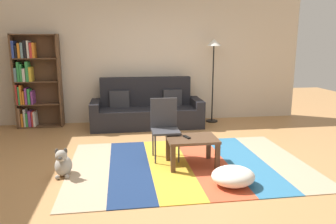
{
  "coord_description": "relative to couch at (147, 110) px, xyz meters",
  "views": [
    {
      "loc": [
        -0.63,
        -4.49,
        1.7
      ],
      "look_at": [
        0.09,
        0.34,
        0.65
      ],
      "focal_mm": 34.28,
      "sensor_mm": 36.0,
      "label": 1
    }
  ],
  "objects": [
    {
      "name": "back_wall",
      "position": [
        0.11,
        0.53,
        1.01
      ],
      "size": [
        6.8,
        0.1,
        2.7
      ],
      "primitive_type": "cube",
      "color": "beige",
      "rests_on": "ground_plane"
    },
    {
      "name": "standing_lamp",
      "position": [
        1.45,
        0.17,
        1.15
      ],
      "size": [
        0.32,
        0.32,
        1.78
      ],
      "color": "black",
      "rests_on": "ground_plane"
    },
    {
      "name": "folding_chair",
      "position": [
        0.11,
        -1.94,
        0.2
      ],
      "size": [
        0.4,
        0.4,
        0.9
      ],
      "rotation": [
        0.0,
        0.0,
        -1.02
      ],
      "color": "#38383D",
      "rests_on": "ground_plane"
    },
    {
      "name": "couch",
      "position": [
        0.0,
        0.0,
        0.0
      ],
      "size": [
        2.26,
        0.8,
        1.0
      ],
      "color": "black",
      "rests_on": "ground_plane"
    },
    {
      "name": "ground_plane",
      "position": [
        0.11,
        -2.02,
        -0.34
      ],
      "size": [
        14.0,
        14.0,
        0.0
      ],
      "primitive_type": "plane",
      "color": "#B27F4C"
    },
    {
      "name": "dog",
      "position": [
        -1.3,
        -2.42,
        -0.18
      ],
      "size": [
        0.22,
        0.35,
        0.4
      ],
      "color": "#9E998E",
      "rests_on": "ground_plane"
    },
    {
      "name": "rug",
      "position": [
        0.4,
        -2.28,
        -0.33
      ],
      "size": [
        3.34,
        2.29,
        0.01
      ],
      "color": "tan",
      "rests_on": "ground_plane"
    },
    {
      "name": "coffee_table",
      "position": [
        0.44,
        -2.31,
        -0.0
      ],
      "size": [
        0.69,
        0.53,
        0.4
      ],
      "color": "#513826",
      "rests_on": "rug"
    },
    {
      "name": "pouf",
      "position": [
        0.79,
        -3.05,
        -0.21
      ],
      "size": [
        0.53,
        0.46,
        0.23
      ],
      "primitive_type": "ellipsoid",
      "color": "white",
      "rests_on": "rug"
    },
    {
      "name": "bookshelf",
      "position": [
        -2.3,
        0.28,
        0.6
      ],
      "size": [
        0.9,
        0.28,
        1.88
      ],
      "color": "brown",
      "rests_on": "ground_plane"
    },
    {
      "name": "tv_remote",
      "position": [
        0.37,
        -2.3,
        0.08
      ],
      "size": [
        0.09,
        0.16,
        0.02
      ],
      "primitive_type": "cube",
      "rotation": [
        0.0,
        0.0,
        0.34
      ],
      "color": "black",
      "rests_on": "coffee_table"
    }
  ]
}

